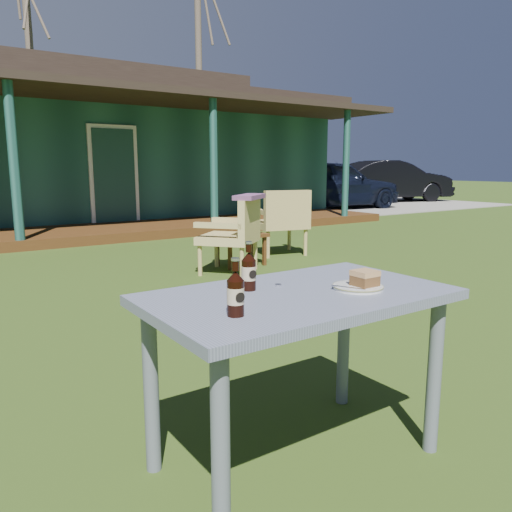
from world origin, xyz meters
TOP-DOWN VIEW (x-y plane):
  - ground at (0.00, 0.00)m, footprint 80.00×80.00m
  - gravel_strip at (10.50, 8.50)m, footprint 9.00×6.00m
  - tree_mid at (3.00, 18.50)m, footprint 0.28×0.28m
  - tree_right at (9.50, 17.00)m, footprint 0.28×0.28m
  - car_near at (8.83, 7.76)m, footprint 4.36×2.06m
  - car_far at (12.72, 8.95)m, footprint 4.62×2.68m
  - cafe_table at (0.00, -1.60)m, footprint 1.20×0.70m
  - plate at (0.23, -1.69)m, footprint 0.20×0.20m
  - cake_slice at (0.25, -1.71)m, footprint 0.09×0.09m
  - fork at (0.16, -1.70)m, footprint 0.07×0.13m
  - cola_bottle_near at (-0.15, -1.46)m, footprint 0.06×0.06m
  - cola_bottle_far at (-0.37, -1.73)m, footprint 0.06×0.06m
  - bottle_cap at (-0.01, -1.47)m, footprint 0.03×0.03m
  - armchair_left at (1.78, 1.73)m, footprint 0.87×0.86m
  - armchair_right at (2.95, 2.38)m, footprint 0.79×0.76m
  - floral_throw at (1.89, 1.59)m, footprint 0.60×0.55m
  - side_table at (2.06, 2.05)m, footprint 0.60×0.40m

SIDE VIEW (x-z plane):
  - ground at x=0.00m, z-range 0.00..0.00m
  - gravel_strip at x=10.50m, z-range 0.00..0.02m
  - side_table at x=2.06m, z-range 0.14..0.54m
  - armchair_left at x=1.78m, z-range 0.05..0.91m
  - armchair_right at x=2.95m, z-range 0.06..0.96m
  - cafe_table at x=0.00m, z-range 0.26..0.98m
  - car_near at x=8.83m, z-range 0.00..1.44m
  - car_far at x=12.72m, z-range 0.00..1.44m
  - bottle_cap at x=-0.01m, z-range 0.72..0.73m
  - plate at x=0.23m, z-range 0.72..0.74m
  - fork at x=0.16m, z-range 0.73..0.74m
  - cake_slice at x=0.25m, z-range 0.73..0.80m
  - cola_bottle_far at x=-0.37m, z-range 0.70..0.90m
  - cola_bottle_near at x=-0.15m, z-range 0.70..0.90m
  - floral_throw at x=1.89m, z-range 0.85..0.90m
  - tree_mid at x=3.00m, z-range 0.00..9.50m
  - tree_right at x=9.50m, z-range 0.00..11.00m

